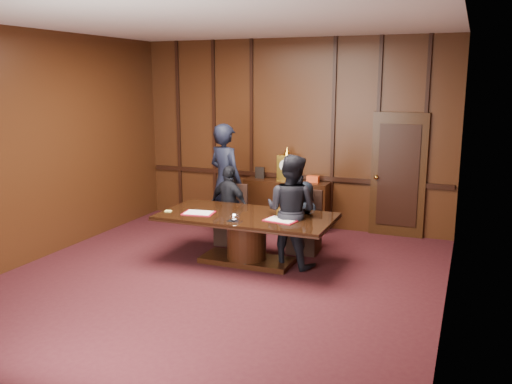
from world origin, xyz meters
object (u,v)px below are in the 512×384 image
(sideboard, at_px, (287,202))
(signatory_left, at_px, (230,205))
(conference_table, at_px, (247,231))
(signatory_right, at_px, (303,217))
(witness_right, at_px, (291,211))
(witness_left, at_px, (226,181))

(sideboard, bearing_deg, signatory_left, -112.23)
(sideboard, xyz_separation_m, conference_table, (0.09, -2.16, 0.02))
(signatory_right, bearing_deg, witness_right, 103.96)
(signatory_right, height_order, witness_left, witness_left)
(signatory_left, height_order, witness_left, witness_left)
(sideboard, relative_size, witness_right, 0.95)
(signatory_left, bearing_deg, witness_right, 170.73)
(signatory_right, bearing_deg, conference_table, 64.68)
(conference_table, relative_size, signatory_right, 2.23)
(conference_table, height_order, witness_right, witness_right)
(signatory_left, distance_m, signatory_right, 1.30)
(sideboard, xyz_separation_m, signatory_left, (-0.56, -1.36, 0.19))
(conference_table, distance_m, witness_left, 1.57)
(sideboard, distance_m, signatory_right, 1.55)
(signatory_left, relative_size, signatory_right, 1.15)
(witness_left, bearing_deg, signatory_right, -169.83)
(witness_left, relative_size, witness_right, 1.19)
(conference_table, xyz_separation_m, signatory_right, (0.65, 0.80, 0.08))
(signatory_right, bearing_deg, sideboard, -47.53)
(conference_table, bearing_deg, witness_right, 13.31)
(conference_table, bearing_deg, signatory_right, 50.91)
(conference_table, bearing_deg, witness_left, 127.18)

